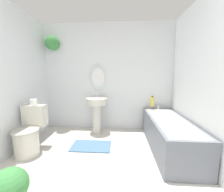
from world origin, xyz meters
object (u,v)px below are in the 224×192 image
object	(u,v)px
pedestal_sink	(97,109)
bathtub	(168,133)
shampoo_bottle	(152,101)
toilet	(29,134)
potted_plant	(9,190)
toilet_paper_roll	(34,102)

from	to	relation	value
pedestal_sink	bathtub	distance (m)	1.48
bathtub	shampoo_bottle	bearing A→B (deg)	102.32
toilet	shampoo_bottle	world-z (taller)	shampoo_bottle
shampoo_bottle	potted_plant	bearing A→B (deg)	-131.17
pedestal_sink	toilet_paper_roll	world-z (taller)	pedestal_sink
bathtub	toilet_paper_roll	bearing A→B (deg)	-177.71
bathtub	shampoo_bottle	world-z (taller)	shampoo_bottle
potted_plant	pedestal_sink	bearing A→B (deg)	75.39
pedestal_sink	bathtub	xyz separation A→B (m)	(1.34, -0.58, -0.27)
toilet	potted_plant	size ratio (longest dim) A/B	1.74
bathtub	potted_plant	bearing A→B (deg)	-145.37
toilet	pedestal_sink	world-z (taller)	pedestal_sink
bathtub	toilet_paper_roll	distance (m)	2.36
shampoo_bottle	potted_plant	xyz separation A→B (m)	(-1.67, -1.92, -0.47)
pedestal_sink	shampoo_bottle	world-z (taller)	pedestal_sink
toilet	toilet_paper_roll	xyz separation A→B (m)	(-0.00, 0.18, 0.49)
pedestal_sink	shampoo_bottle	distance (m)	1.21
shampoo_bottle	potted_plant	size ratio (longest dim) A/B	0.51
toilet	pedestal_sink	bearing A→B (deg)	41.77
bathtub	shampoo_bottle	size ratio (longest dim) A/B	7.14
pedestal_sink	shampoo_bottle	size ratio (longest dim) A/B	3.91
shampoo_bottle	pedestal_sink	bearing A→B (deg)	-176.33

